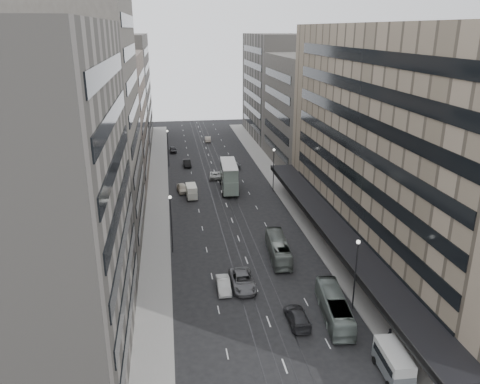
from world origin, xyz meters
TOP-DOWN VIEW (x-y plane):
  - ground at (0.00, 0.00)m, footprint 220.00×220.00m
  - sidewalk_right at (12.00, 37.50)m, footprint 4.00×125.00m
  - sidewalk_left at (-12.00, 37.50)m, footprint 4.00×125.00m
  - department_store at (21.45, 8.00)m, footprint 19.20×60.00m
  - building_right_mid at (21.50, 52.00)m, footprint 15.00×28.00m
  - building_right_far at (21.50, 82.00)m, footprint 15.00×32.00m
  - building_left_a at (-21.50, -8.00)m, footprint 15.00×28.00m
  - building_left_b at (-21.50, 19.00)m, footprint 15.00×26.00m
  - building_left_c at (-21.50, 46.00)m, footprint 15.00×28.00m
  - building_left_d at (-21.50, 79.00)m, footprint 15.00×38.00m
  - lamp_right_near at (9.70, -5.00)m, footprint 0.44×0.44m
  - lamp_right_far at (9.70, 35.00)m, footprint 0.44×0.44m
  - lamp_left_near at (-9.70, 12.00)m, footprint 0.44×0.44m
  - lamp_left_far at (-9.70, 55.00)m, footprint 0.44×0.44m
  - bus_near at (7.00, -6.47)m, footprint 3.49×9.99m
  - bus_far at (4.37, 8.19)m, footprint 3.05×9.93m
  - double_decker at (1.50, 36.75)m, footprint 3.50×10.01m
  - vw_microbus at (9.20, -15.60)m, footprint 2.43×4.94m
  - panel_van at (-5.85, 33.42)m, footprint 2.11×4.05m
  - sedan_1 at (-3.94, 0.97)m, footprint 1.56×4.33m
  - sedan_2 at (-1.60, 1.36)m, footprint 2.83×5.99m
  - sedan_3 at (2.93, -6.65)m, footprint 2.13×5.13m
  - sedan_4 at (-7.38, 37.19)m, footprint 2.33×4.58m
  - sedan_5 at (-5.69, 54.55)m, footprint 1.74×4.64m
  - sedan_6 at (-0.33, 45.07)m, footprint 2.76×5.01m
  - sedan_7 at (4.73, 51.79)m, footprint 2.43×4.92m
  - sedan_8 at (-8.50, 67.74)m, footprint 1.78×4.25m
  - sedan_9 at (1.16, 78.33)m, footprint 1.69×4.37m
  - pedestrian at (10.83, -11.53)m, footprint 0.71×0.59m

SIDE VIEW (x-z plane):
  - ground at x=0.00m, z-range 0.00..0.00m
  - sidewalk_right at x=12.00m, z-range 0.00..0.15m
  - sidewalk_left at x=-12.00m, z-range 0.00..0.15m
  - sedan_6 at x=-0.33m, z-range 0.00..1.33m
  - sedan_7 at x=4.73m, z-range 0.00..1.37m
  - sedan_9 at x=1.16m, z-range 0.00..1.42m
  - sedan_1 at x=-3.94m, z-range 0.00..1.42m
  - sedan_8 at x=-8.50m, z-range 0.00..1.44m
  - sedan_3 at x=2.93m, z-range 0.00..1.48m
  - sedan_4 at x=-7.38m, z-range 0.00..1.49m
  - sedan_5 at x=-5.69m, z-range 0.00..1.51m
  - sedan_2 at x=-1.60m, z-range 0.00..1.65m
  - pedestrian at x=10.83m, z-range 0.15..1.84m
  - bus_near at x=7.00m, z-range 0.00..2.72m
  - bus_far at x=4.37m, z-range 0.00..2.72m
  - panel_van at x=-5.85m, z-range 0.13..2.63m
  - vw_microbus at x=9.20m, z-range 0.15..2.76m
  - double_decker at x=1.50m, z-range 0.21..5.61m
  - lamp_right_near at x=9.70m, z-range 1.04..9.36m
  - lamp_right_far at x=9.70m, z-range 1.04..9.36m
  - lamp_left_near at x=-9.70m, z-range 1.04..9.36m
  - lamp_left_far at x=-9.70m, z-range 1.04..9.36m
  - building_right_mid at x=21.50m, z-range 0.00..24.00m
  - building_left_c at x=-21.50m, z-range 0.00..25.00m
  - building_right_far at x=21.50m, z-range 0.00..28.00m
  - building_left_d at x=-21.50m, z-range 0.00..28.00m
  - department_store at x=21.45m, z-range -0.05..29.95m
  - building_left_a at x=-21.50m, z-range 0.00..30.00m
  - building_left_b at x=-21.50m, z-range 0.00..34.00m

